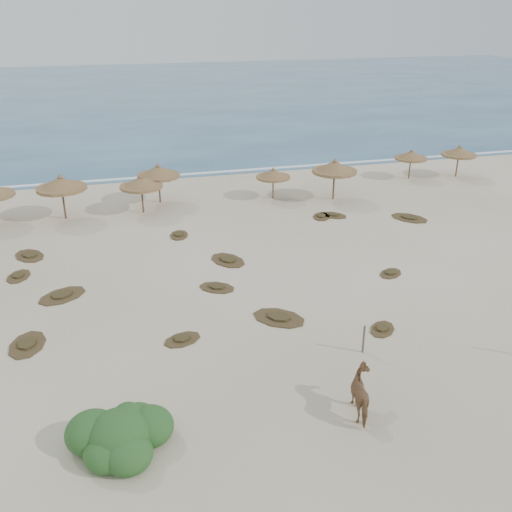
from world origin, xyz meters
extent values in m
plane|color=beige|center=(0.00, 0.00, 0.00)|extent=(160.00, 160.00, 0.00)
cube|color=navy|center=(0.00, 75.00, 0.00)|extent=(200.00, 100.00, 0.01)
cube|color=white|center=(0.00, 26.00, 0.00)|extent=(70.00, 0.60, 0.01)
cylinder|color=brown|center=(-10.21, 17.22, 1.19)|extent=(0.14, 0.14, 2.37)
cylinder|color=brown|center=(-10.21, 17.22, 2.17)|extent=(4.25, 4.25, 0.20)
cone|color=brown|center=(-10.21, 17.22, 2.54)|extent=(4.11, 4.11, 0.85)
cone|color=brown|center=(-10.21, 17.22, 3.05)|extent=(0.41, 0.41, 0.25)
cylinder|color=brown|center=(-4.92, 17.08, 1.05)|extent=(0.12, 0.12, 2.10)
cylinder|color=brown|center=(-4.92, 17.08, 1.92)|extent=(3.55, 3.55, 0.18)
cone|color=brown|center=(-4.92, 17.08, 2.25)|extent=(3.43, 3.43, 0.75)
cone|color=brown|center=(-4.92, 17.08, 2.70)|extent=(0.36, 0.36, 0.22)
cylinder|color=brown|center=(-3.52, 19.08, 1.12)|extent=(0.13, 0.13, 2.23)
cylinder|color=brown|center=(-3.52, 19.08, 2.04)|extent=(3.35, 3.35, 0.19)
cone|color=brown|center=(-3.52, 19.08, 2.39)|extent=(3.24, 3.24, 0.80)
cone|color=brown|center=(-3.52, 19.08, 2.87)|extent=(0.38, 0.38, 0.23)
cylinder|color=brown|center=(4.89, 17.80, 0.91)|extent=(0.10, 0.10, 1.82)
cylinder|color=brown|center=(4.89, 17.80, 1.66)|extent=(2.80, 2.80, 0.16)
cone|color=brown|center=(4.89, 17.80, 1.95)|extent=(2.71, 2.71, 0.65)
cone|color=brown|center=(4.89, 17.80, 2.34)|extent=(0.31, 0.31, 0.19)
cylinder|color=brown|center=(9.25, 16.46, 1.18)|extent=(0.14, 0.14, 2.36)
cylinder|color=brown|center=(9.25, 16.46, 2.16)|extent=(4.35, 4.35, 0.20)
cone|color=brown|center=(9.25, 16.46, 2.53)|extent=(4.21, 4.21, 0.84)
cone|color=brown|center=(9.25, 16.46, 3.04)|extent=(0.41, 0.41, 0.25)
cylinder|color=brown|center=(17.55, 20.00, 0.95)|extent=(0.11, 0.11, 1.89)
cylinder|color=brown|center=(17.55, 20.00, 1.73)|extent=(3.50, 3.50, 0.16)
cone|color=brown|center=(17.55, 20.00, 2.03)|extent=(3.39, 3.39, 0.68)
cone|color=brown|center=(17.55, 20.00, 2.44)|extent=(0.32, 0.32, 0.20)
cylinder|color=brown|center=(21.77, 19.54, 1.02)|extent=(0.12, 0.12, 2.04)
cylinder|color=brown|center=(21.77, 19.54, 1.87)|extent=(3.69, 3.69, 0.18)
cone|color=brown|center=(21.77, 19.54, 2.19)|extent=(3.56, 3.56, 0.73)
cone|color=brown|center=(21.77, 19.54, 2.63)|extent=(0.35, 0.35, 0.21)
imported|color=brown|center=(1.03, -6.88, 0.83)|extent=(1.19, 2.08, 1.66)
cylinder|color=#625A49|center=(2.70, -3.23, 0.65)|extent=(0.12, 0.12, 1.30)
ellipsoid|color=#2D632A|center=(-7.56, -6.52, 0.60)|extent=(2.17, 2.17, 1.62)
ellipsoid|color=#2D632A|center=(-6.59, -6.19, 0.49)|extent=(1.73, 1.73, 1.30)
ellipsoid|color=#2D632A|center=(-8.43, -6.09, 0.54)|extent=(1.84, 1.84, 1.38)
ellipsoid|color=#2D632A|center=(-7.35, -7.28, 0.43)|extent=(1.62, 1.62, 1.22)
ellipsoid|color=#2D632A|center=(-8.00, -7.06, 0.41)|extent=(1.52, 1.52, 1.14)
ellipsoid|color=#2D632A|center=(-6.91, -5.55, 0.38)|extent=(1.30, 1.30, 0.97)
ellipsoid|color=#2D632A|center=(-7.24, -5.98, 0.97)|extent=(0.97, 0.97, 0.73)
ellipsoid|color=#2D632A|center=(-7.89, -6.41, 1.03)|extent=(0.87, 0.87, 0.65)
camera|label=1|loc=(-6.98, -21.96, 13.70)|focal=40.00mm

